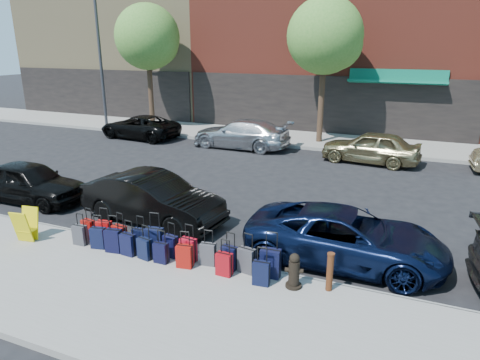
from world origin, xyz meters
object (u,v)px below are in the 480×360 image
at_px(streetlight, 102,52).
at_px(fire_hydrant, 294,272).
at_px(car_far_0, 140,127).
at_px(car_near_1, 153,199).
at_px(car_far_1, 241,134).
at_px(car_far_2, 371,147).
at_px(suitcase_front_5, 171,246).
at_px(display_rack, 26,225).
at_px(car_near_0, 30,182).
at_px(tree_left, 149,39).
at_px(bollard, 330,271).
at_px(tree_center, 328,38).
at_px(car_near_2, 346,237).

bearing_deg(streetlight, fire_hydrant, -40.81).
bearing_deg(car_far_0, car_near_1, 41.96).
relative_size(car_far_1, car_far_2, 1.19).
bearing_deg(car_far_0, fire_hydrant, 50.85).
bearing_deg(suitcase_front_5, fire_hydrant, 7.48).
relative_size(display_rack, car_near_0, 0.22).
bearing_deg(tree_left, car_far_0, -76.05).
bearing_deg(suitcase_front_5, car_near_1, 143.33).
height_order(bollard, car_far_1, car_far_1).
distance_m(car_far_0, car_far_1, 6.22).
bearing_deg(suitcase_front_5, car_far_2, 84.03).
bearing_deg(bollard, car_near_0, 169.83).
bearing_deg(tree_center, car_near_1, -101.31).
distance_m(streetlight, car_near_1, 16.45).
xyz_separation_m(suitcase_front_5, car_near_0, (-6.64, 1.86, 0.26)).
relative_size(streetlight, car_far_1, 1.57).
bearing_deg(car_near_1, fire_hydrant, -107.66).
bearing_deg(car_near_1, car_far_0, 42.77).
xyz_separation_m(tree_left, car_near_0, (3.19, -12.41, -4.72)).
height_order(fire_hydrant, car_far_1, car_far_1).
relative_size(tree_center, car_near_1, 1.63).
distance_m(streetlight, car_far_2, 16.86).
bearing_deg(fire_hydrant, display_rack, 172.64).
relative_size(display_rack, car_near_2, 0.18).
relative_size(suitcase_front_5, car_near_1, 0.20).
bearing_deg(car_near_1, suitcase_front_5, -131.79).
xyz_separation_m(tree_center, bollard, (3.24, -14.31, -4.82)).
bearing_deg(car_near_0, car_far_2, -47.37).
xyz_separation_m(suitcase_front_5, car_near_2, (3.95, 1.64, 0.25)).
xyz_separation_m(car_near_2, car_far_2, (-0.48, 9.75, 0.06)).
xyz_separation_m(car_near_2, car_far_1, (-6.97, 10.23, 0.07)).
xyz_separation_m(tree_center, car_far_2, (2.80, -2.89, -4.68)).
distance_m(fire_hydrant, car_near_2, 2.00).
distance_m(car_near_0, car_near_2, 10.60).
bearing_deg(car_near_1, car_near_2, -87.43).
bearing_deg(display_rack, car_far_0, 104.20).
relative_size(display_rack, car_far_2, 0.20).
xyz_separation_m(tree_left, car_far_2, (13.30, -2.89, -4.68)).
height_order(bollard, display_rack, display_rack).
bearing_deg(car_far_0, streetlight, -110.63).
xyz_separation_m(tree_center, car_near_1, (-2.46, -12.31, -4.68)).
bearing_deg(tree_center, car_near_0, -120.49).
xyz_separation_m(suitcase_front_5, car_near_1, (-1.80, 1.97, 0.31)).
distance_m(tree_center, display_rack, 16.40).
relative_size(suitcase_front_5, fire_hydrant, 1.11).
distance_m(tree_left, car_far_0, 5.37).
xyz_separation_m(streetlight, bollard, (16.68, -13.61, -4.06)).
relative_size(car_far_0, car_far_1, 0.92).
bearing_deg(car_near_1, car_far_1, 12.90).
bearing_deg(display_rack, bollard, -3.68).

